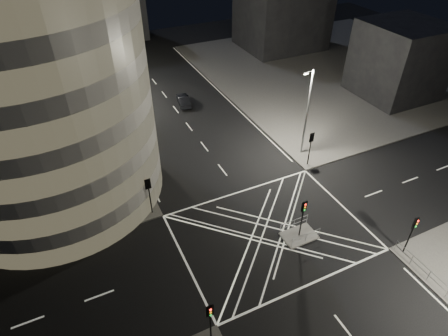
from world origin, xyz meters
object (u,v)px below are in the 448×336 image
traffic_signal_island (303,212)px  street_lamp_left_far (90,70)px  traffic_signal_fr (311,143)px  street_lamp_left_near (123,138)px  central_island (299,236)px  traffic_signal_nr (413,229)px  traffic_signal_fl (149,190)px  sedan (183,100)px  street_lamp_right_far (307,111)px  traffic_signal_nl (210,317)px

traffic_signal_island → street_lamp_left_far: (-11.44, 31.50, 2.63)m
traffic_signal_fr → street_lamp_left_near: 19.14m
traffic_signal_fr → street_lamp_left_near: (-18.24, 5.20, 2.63)m
central_island → traffic_signal_nr: (6.80, -5.30, 2.84)m
traffic_signal_island → street_lamp_left_far: bearing=110.0°
traffic_signal_fl → street_lamp_left_far: 23.36m
street_lamp_left_near → sedan: size_ratio=2.42×
street_lamp_left_far → sedan: bearing=-20.5°
street_lamp_left_far → street_lamp_right_far: bearing=-48.1°
street_lamp_left_near → street_lamp_right_far: size_ratio=1.00×
traffic_signal_fl → sedan: size_ratio=0.97×
traffic_signal_fr → sedan: 20.58m
traffic_signal_nr → sedan: size_ratio=0.97×
sedan → central_island: bearing=100.7°
street_lamp_left_near → sedan: street_lamp_left_near is taller
traffic_signal_nr → street_lamp_right_far: bearing=87.7°
central_island → street_lamp_left_far: street_lamp_left_far is taller
traffic_signal_fr → street_lamp_left_near: street_lamp_left_near is taller
street_lamp_left_near → sedan: bearing=51.8°
traffic_signal_nr → street_lamp_left_far: street_lamp_left_far is taller
street_lamp_left_far → sedan: size_ratio=2.42×
central_island → street_lamp_right_far: 13.98m
traffic_signal_nr → street_lamp_left_far: size_ratio=0.40×
traffic_signal_fr → traffic_signal_island: bearing=-129.3°
traffic_signal_fr → street_lamp_right_far: bearing=73.9°
traffic_signal_fr → street_lamp_right_far: 3.48m
street_lamp_right_far → street_lamp_left_near: bearing=171.0°
traffic_signal_fl → street_lamp_left_near: street_lamp_left_near is taller
central_island → traffic_signal_fr: traffic_signal_fr is taller
traffic_signal_nl → street_lamp_right_far: bearing=40.9°
traffic_signal_island → sedan: traffic_signal_island is taller
central_island → traffic_signal_fl: traffic_signal_fl is taller
traffic_signal_island → street_lamp_left_far: 33.61m
traffic_signal_fr → street_lamp_left_far: street_lamp_left_far is taller
traffic_signal_fr → street_lamp_left_near: bearing=164.1°
traffic_signal_fl → sedan: traffic_signal_fl is taller
central_island → street_lamp_right_far: bearing=54.7°
traffic_signal_island → traffic_signal_nr: bearing=-37.9°
traffic_signal_nr → traffic_signal_island: size_ratio=1.00×
traffic_signal_nr → sedan: traffic_signal_nr is taller
traffic_signal_nr → street_lamp_right_far: (0.64, 15.80, 2.63)m
traffic_signal_nl → street_lamp_left_far: size_ratio=0.40×
street_lamp_right_far → sedan: bearing=115.1°
traffic_signal_nl → street_lamp_left_far: street_lamp_left_far is taller
street_lamp_right_far → traffic_signal_fl: bearing=-173.1°
street_lamp_left_near → traffic_signal_fr: bearing=-15.9°
central_island → traffic_signal_island: bearing=0.0°
street_lamp_left_near → street_lamp_left_far: bearing=90.0°
central_island → street_lamp_left_near: (-11.44, 13.50, 5.47)m
traffic_signal_nl → sedan: 34.36m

